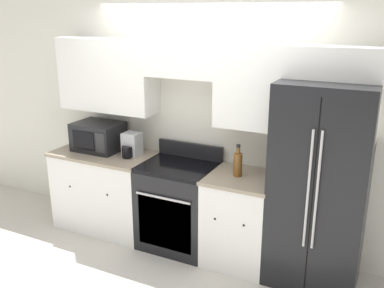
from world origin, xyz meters
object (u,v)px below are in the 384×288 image
microwave (98,136)px  bottle (238,164)px  oven_range (179,205)px  refrigerator (320,184)px

microwave → bottle: (1.69, -0.07, -0.03)m
microwave → oven_range: bearing=-3.1°
microwave → bottle: 1.70m
refrigerator → bottle: refrigerator is taller
oven_range → refrigerator: refrigerator is taller
microwave → bottle: bearing=-2.2°
refrigerator → bottle: 0.77m
oven_range → microwave: microwave is taller
oven_range → bottle: (0.65, -0.01, 0.57)m
refrigerator → microwave: size_ratio=3.60×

